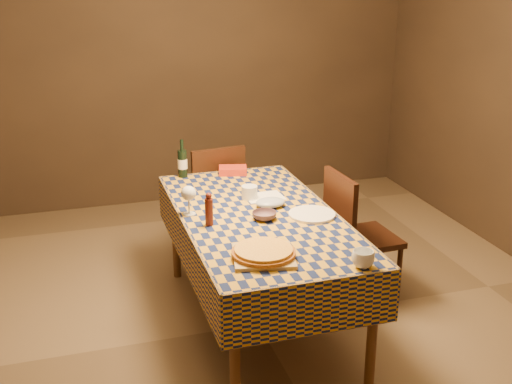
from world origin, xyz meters
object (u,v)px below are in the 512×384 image
(dining_table, at_px, (258,226))
(chair_right, at_px, (354,230))
(wine_bottle, at_px, (182,163))
(bowl, at_px, (264,216))
(pizza, at_px, (264,251))
(cutting_board, at_px, (264,256))
(chair_far, at_px, (214,195))
(white_plate, at_px, (312,214))

(dining_table, relative_size, chair_right, 1.98)
(dining_table, height_order, wine_bottle, wine_bottle)
(bowl, height_order, chair_right, chair_right)
(pizza, relative_size, bowl, 2.97)
(dining_table, bearing_deg, cutting_board, -104.71)
(wine_bottle, bearing_deg, bowl, -71.68)
(chair_far, bearing_deg, white_plate, -74.31)
(chair_far, bearing_deg, wine_bottle, -142.28)
(dining_table, relative_size, pizza, 4.22)
(pizza, bearing_deg, chair_right, 39.63)
(pizza, relative_size, wine_bottle, 1.58)
(chair_far, bearing_deg, pizza, -94.37)
(dining_table, distance_m, chair_right, 0.75)
(wine_bottle, height_order, chair_right, wine_bottle)
(pizza, bearing_deg, dining_table, 75.29)
(bowl, xyz_separation_m, chair_right, (0.70, 0.21, -0.27))
(cutting_board, height_order, chair_far, chair_far)
(bowl, bearing_deg, pizza, -108.17)
(wine_bottle, bearing_deg, pizza, -84.24)
(bowl, bearing_deg, white_plate, -6.07)
(bowl, height_order, wine_bottle, wine_bottle)
(dining_table, xyz_separation_m, chair_right, (0.72, 0.13, -0.17))
(pizza, relative_size, white_plate, 1.53)
(bowl, relative_size, white_plate, 0.51)
(wine_bottle, relative_size, chair_right, 0.30)
(wine_bottle, distance_m, chair_far, 0.49)
(dining_table, distance_m, white_plate, 0.34)
(cutting_board, distance_m, pizza, 0.03)
(cutting_board, bearing_deg, chair_right, 39.63)
(pizza, bearing_deg, bowl, 71.83)
(dining_table, bearing_deg, wine_bottle, 109.21)
(cutting_board, xyz_separation_m, chair_far, (0.13, 1.67, -0.26))
(dining_table, xyz_separation_m, pizza, (-0.15, -0.59, 0.11))
(bowl, relative_size, chair_right, 0.16)
(bowl, bearing_deg, wine_bottle, 108.32)
(chair_far, distance_m, chair_right, 1.20)
(white_plate, height_order, chair_right, chair_right)
(dining_table, bearing_deg, chair_far, 91.45)
(cutting_board, relative_size, pizza, 0.72)
(white_plate, relative_size, chair_far, 0.31)
(cutting_board, height_order, white_plate, cutting_board)
(dining_table, xyz_separation_m, chair_far, (-0.03, 1.08, -0.17))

